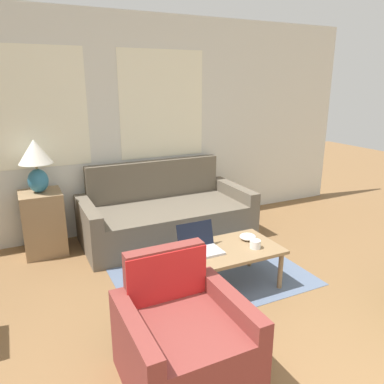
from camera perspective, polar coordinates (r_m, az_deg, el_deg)
name	(u,v)px	position (r m, az deg, el deg)	size (l,w,h in m)	color
wall_back	(111,127)	(4.63, -12.19, 9.67)	(6.89, 0.06, 2.60)	silver
rug	(193,258)	(4.08, 0.19, -10.08)	(1.81, 2.08, 0.01)	slate
couch	(165,216)	(4.56, -4.09, -3.68)	(1.99, 0.95, 0.88)	#665B4C
armchair	(182,342)	(2.53, -1.49, -21.82)	(0.74, 0.74, 0.79)	brown
side_table	(43,223)	(4.41, -21.72, -4.36)	(0.43, 0.43, 0.69)	#937551
table_lamp	(36,160)	(4.22, -22.73, 4.58)	(0.34, 0.34, 0.57)	teal
coffee_table	(224,253)	(3.43, 4.95, -9.26)	(1.01, 0.59, 0.38)	#8E704C
laptop	(200,245)	(3.34, 1.17, -8.15)	(0.35, 0.29, 0.24)	#B7B7BC
cup_navy	(255,244)	(3.45, 9.61, -7.84)	(0.10, 0.10, 0.08)	white
snack_bowl	(248,237)	(3.62, 8.50, -6.76)	(0.16, 0.16, 0.06)	white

